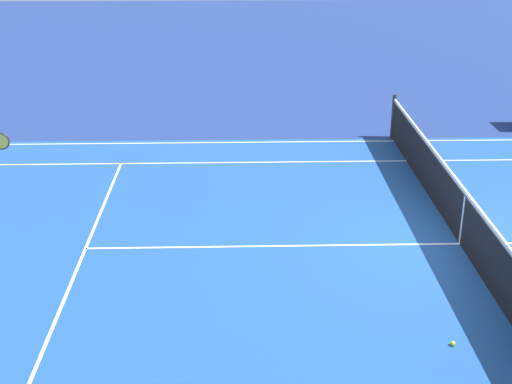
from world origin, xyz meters
TOP-DOWN VIEW (x-y plane):
  - ground_plane at (0.00, 0.00)m, footprint 60.00×60.00m
  - court_slab at (0.00, 0.00)m, footprint 24.20×11.40m
  - court_line_markings at (0.00, 0.00)m, footprint 23.85×11.05m
  - tennis_net at (0.00, 0.00)m, footprint 0.10×11.70m
  - tennis_ball at (0.97, 2.96)m, footprint 0.07×0.07m

SIDE VIEW (x-z plane):
  - ground_plane at x=0.00m, z-range 0.00..0.00m
  - court_slab at x=0.00m, z-range 0.00..0.00m
  - court_line_markings at x=0.00m, z-range 0.00..0.01m
  - tennis_ball at x=0.97m, z-range 0.00..0.07m
  - tennis_net at x=0.00m, z-range -0.05..1.03m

